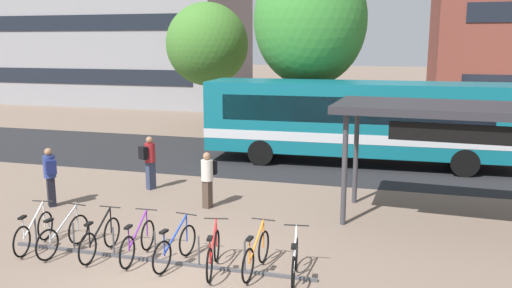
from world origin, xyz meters
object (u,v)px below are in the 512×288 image
(parked_bicycle_silver_1, at_px, (63,236))
(parked_bicycle_black_2, at_px, (100,239))
(commuter_navy_pack_2, at_px, (50,173))
(street_tree_1, at_px, (207,44))
(parked_bicycle_blue_4, at_px, (175,247))
(parked_bicycle_white_0, at_px, (34,232))
(parked_bicycle_purple_3, at_px, (138,242))
(parked_bicycle_red_5, at_px, (213,254))
(street_tree_0, at_px, (310,21))
(city_bus, at_px, (363,119))
(parked_bicycle_white_7, at_px, (295,262))
(commuter_black_pack_1, at_px, (208,176))
(commuter_black_pack_0, at_px, (149,159))
(parked_bicycle_orange_6, at_px, (256,254))
(transit_shelter, at_px, (471,114))

(parked_bicycle_silver_1, xyz_separation_m, parked_bicycle_black_2, (0.92, 0.04, 0.00))
(commuter_navy_pack_2, height_order, street_tree_1, street_tree_1)
(parked_bicycle_blue_4, bearing_deg, parked_bicycle_white_0, 98.30)
(parked_bicycle_white_0, height_order, parked_bicycle_black_2, same)
(parked_bicycle_purple_3, relative_size, street_tree_1, 0.25)
(parked_bicycle_red_5, xyz_separation_m, street_tree_0, (-0.53, 14.03, 5.27))
(city_bus, height_order, parked_bicycle_white_0, city_bus)
(parked_bicycle_white_7, height_order, commuter_black_pack_1, commuter_black_pack_1)
(parked_bicycle_white_0, xyz_separation_m, parked_bicycle_silver_1, (0.79, -0.00, 0.00))
(parked_bicycle_purple_3, relative_size, commuter_black_pack_0, 0.99)
(parked_bicycle_red_5, height_order, parked_bicycle_orange_6, same)
(parked_bicycle_blue_4, xyz_separation_m, commuter_black_pack_1, (-0.74, 3.90, 0.55))
(parked_bicycle_white_0, relative_size, transit_shelter, 0.25)
(parked_bicycle_blue_4, height_order, parked_bicycle_white_7, same)
(parked_bicycle_white_0, distance_m, parked_bicycle_black_2, 1.72)
(transit_shelter, bearing_deg, parked_bicycle_white_7, -126.27)
(parked_bicycle_white_0, bearing_deg, city_bus, -40.76)
(city_bus, xyz_separation_m, parked_bicycle_purple_3, (-3.99, -10.67, -1.39))
(parked_bicycle_white_0, height_order, parked_bicycle_blue_4, same)
(parked_bicycle_white_0, relative_size, commuter_black_pack_0, 0.98)
(parked_bicycle_purple_3, bearing_deg, parked_bicycle_blue_4, -95.60)
(parked_bicycle_silver_1, distance_m, commuter_black_pack_1, 4.46)
(street_tree_0, bearing_deg, commuter_black_pack_0, -112.30)
(parked_bicycle_white_0, distance_m, parked_bicycle_blue_4, 3.53)
(parked_bicycle_blue_4, bearing_deg, parked_bicycle_orange_6, -79.08)
(parked_bicycle_blue_4, relative_size, street_tree_1, 0.25)
(parked_bicycle_orange_6, relative_size, commuter_black_pack_1, 1.06)
(city_bus, distance_m, street_tree_0, 5.72)
(parked_bicycle_purple_3, distance_m, street_tree_1, 18.96)
(parked_bicycle_orange_6, relative_size, parked_bicycle_white_7, 1.01)
(parked_bicycle_silver_1, bearing_deg, parked_bicycle_black_2, -82.39)
(parked_bicycle_white_0, height_order, parked_bicycle_red_5, same)
(commuter_navy_pack_2, bearing_deg, parked_bicycle_white_7, -156.52)
(parked_bicycle_white_7, distance_m, street_tree_0, 15.11)
(parked_bicycle_red_5, xyz_separation_m, street_tree_1, (-6.95, 17.90, 4.21))
(parked_bicycle_white_7, bearing_deg, parked_bicycle_red_5, 83.28)
(parked_bicycle_orange_6, relative_size, transit_shelter, 0.25)
(street_tree_0, bearing_deg, commuter_black_pack_1, -96.33)
(commuter_black_pack_0, bearing_deg, parked_bicycle_purple_3, -129.77)
(parked_bicycle_black_2, bearing_deg, parked_bicycle_red_5, -93.18)
(city_bus, relative_size, parked_bicycle_purple_3, 7.02)
(parked_bicycle_white_0, xyz_separation_m, commuter_black_pack_0, (0.30, 5.20, 0.62))
(parked_bicycle_blue_4, xyz_separation_m, commuter_black_pack_0, (-3.23, 5.14, 0.62))
(parked_bicycle_white_0, relative_size, parked_bicycle_black_2, 0.99)
(parked_bicycle_black_2, height_order, parked_bicycle_purple_3, same)
(city_bus, distance_m, commuter_navy_pack_2, 11.48)
(city_bus, distance_m, commuter_black_pack_1, 7.85)
(parked_bicycle_purple_3, relative_size, parked_bicycle_orange_6, 1.00)
(city_bus, distance_m, parked_bicycle_purple_3, 11.47)
(parked_bicycle_black_2, distance_m, parked_bicycle_red_5, 2.72)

